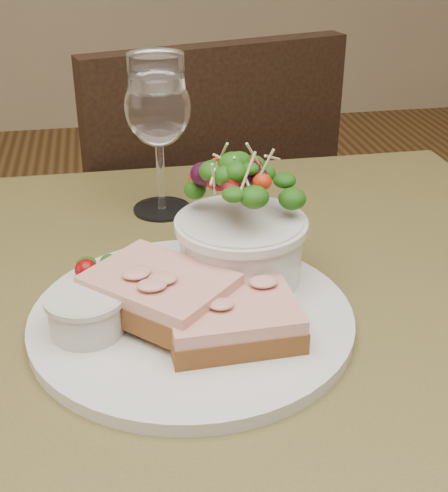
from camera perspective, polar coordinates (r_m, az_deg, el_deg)
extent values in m
cube|color=#4F4522|center=(0.63, -0.94, -8.06)|extent=(0.80, 0.80, 0.04)
cylinder|color=black|center=(1.20, 12.89, -11.38)|extent=(0.05, 0.05, 0.71)
cube|color=black|center=(1.35, -3.85, -1.14)|extent=(0.52, 0.52, 0.04)
cube|color=black|center=(1.10, -0.47, 4.86)|extent=(0.42, 0.15, 0.45)
cube|color=black|center=(1.47, -3.57, -8.83)|extent=(0.44, 0.44, 0.45)
cylinder|color=silver|center=(0.62, -2.70, -6.04)|extent=(0.29, 0.29, 0.01)
cube|color=#4B3014|center=(0.58, 0.69, -6.62)|extent=(0.11, 0.09, 0.02)
cube|color=beige|center=(0.57, 0.70, -5.33)|extent=(0.11, 0.08, 0.01)
cube|color=#4B3014|center=(0.60, -5.32, -4.31)|extent=(0.15, 0.15, 0.02)
cube|color=beige|center=(0.60, -5.39, -2.96)|extent=(0.15, 0.15, 0.01)
cylinder|color=beige|center=(0.59, -11.39, -5.51)|extent=(0.06, 0.06, 0.04)
cylinder|color=brown|center=(0.59, -11.53, -4.28)|extent=(0.06, 0.06, 0.01)
cylinder|color=silver|center=(0.66, 1.41, -0.15)|extent=(0.12, 0.12, 0.06)
ellipsoid|color=#0D3409|center=(0.63, 1.47, 4.34)|extent=(0.11, 0.11, 0.06)
ellipsoid|color=#0D3409|center=(0.68, -10.12, -1.84)|extent=(0.04, 0.04, 0.01)
sphere|color=maroon|center=(0.67, -11.41, -1.98)|extent=(0.02, 0.02, 0.02)
cylinder|color=white|center=(0.84, -5.16, 3.09)|extent=(0.07, 0.07, 0.00)
cylinder|color=white|center=(0.82, -5.30, 6.07)|extent=(0.01, 0.01, 0.09)
ellipsoid|color=white|center=(0.80, -5.55, 11.44)|extent=(0.08, 0.08, 0.09)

